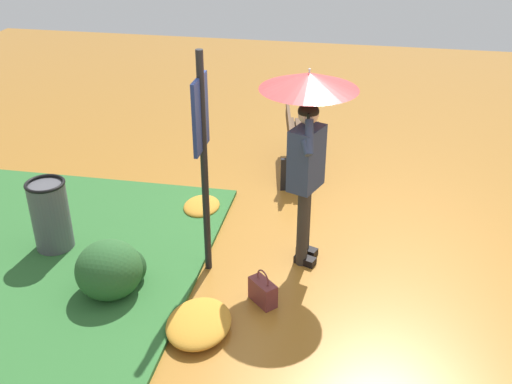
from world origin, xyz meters
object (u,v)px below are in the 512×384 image
(info_sign_post, at_px, (202,140))
(trash_bin, at_px, (51,217))
(person_with_umbrella, at_px, (308,120))
(park_bench, at_px, (298,142))
(handbag, at_px, (263,292))

(info_sign_post, distance_m, trash_bin, 1.99)
(person_with_umbrella, height_order, info_sign_post, info_sign_post)
(info_sign_post, bearing_deg, person_with_umbrella, -65.55)
(person_with_umbrella, relative_size, info_sign_post, 0.89)
(person_with_umbrella, bearing_deg, park_bench, 8.70)
(person_with_umbrella, xyz_separation_m, trash_bin, (-0.42, 2.65, -1.13))
(info_sign_post, bearing_deg, trash_bin, 89.66)
(person_with_umbrella, bearing_deg, handbag, 162.98)
(trash_bin, bearing_deg, info_sign_post, -90.34)
(handbag, xyz_separation_m, trash_bin, (0.47, 2.38, 0.29))
(person_with_umbrella, relative_size, park_bench, 1.45)
(person_with_umbrella, bearing_deg, trash_bin, 98.95)
(handbag, bearing_deg, trash_bin, 78.72)
(info_sign_post, bearing_deg, park_bench, -13.71)
(person_with_umbrella, relative_size, trash_bin, 2.45)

